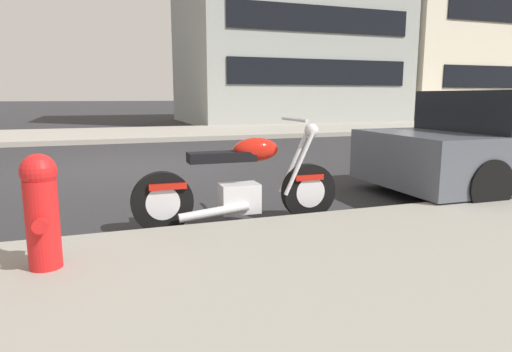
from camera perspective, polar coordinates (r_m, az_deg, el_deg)
The scene contains 7 objects.
ground_plane at distance 8.77m, azimuth -15.69°, elevation 1.05°, with size 260.00×260.00×0.00m, color #28282B.
sidewalk_far_curb at distance 20.12m, azimuth 19.27°, elevation 5.94°, with size 120.00×5.00×0.14m, color gray.
parking_stall_stripe at distance 4.94m, azimuth -12.51°, elevation -5.61°, with size 0.12×2.20×0.01m, color silver.
parked_motorcycle at distance 4.61m, azimuth -1.83°, elevation -1.18°, with size 2.17×0.62×1.10m.
fire_hydrant at distance 3.40m, azimuth -25.51°, elevation -3.72°, with size 0.24×0.36×0.80m.
townhouse_near_left at distance 24.42m, azimuth 3.54°, elevation 19.55°, with size 10.12×8.50×10.70m.
townhouse_far_uphill at distance 31.87m, azimuth 26.29°, elevation 16.02°, with size 15.10×8.98×10.36m.
Camera 1 is at (-0.54, -8.66, 1.32)m, focal length 31.60 mm.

